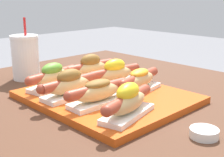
# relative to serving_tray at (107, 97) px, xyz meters

# --- Properties ---
(serving_tray) EXTENTS (0.43, 0.36, 0.02)m
(serving_tray) POSITION_rel_serving_tray_xyz_m (0.00, 0.00, 0.00)
(serving_tray) COLOR #CC4C14
(serving_tray) RESTS_ON patio_table
(hot_dog_0) EXTENTS (0.09, 0.20, 0.08)m
(hot_dog_0) POSITION_rel_serving_tray_xyz_m (-0.15, -0.08, 0.04)
(hot_dog_0) COLOR white
(hot_dog_0) RESTS_ON serving_tray
(hot_dog_1) EXTENTS (0.07, 0.20, 0.08)m
(hot_dog_1) POSITION_rel_serving_tray_xyz_m (-0.05, -0.09, 0.04)
(hot_dog_1) COLOR white
(hot_dog_1) RESTS_ON serving_tray
(hot_dog_2) EXTENTS (0.07, 0.20, 0.06)m
(hot_dog_2) POSITION_rel_serving_tray_xyz_m (0.05, -0.08, 0.04)
(hot_dog_2) COLOR white
(hot_dog_2) RESTS_ON serving_tray
(hot_dog_3) EXTENTS (0.09, 0.19, 0.08)m
(hot_dog_3) POSITION_rel_serving_tray_xyz_m (0.15, -0.08, 0.04)
(hot_dog_3) COLOR white
(hot_dog_3) RESTS_ON serving_tray
(hot_dog_4) EXTENTS (0.06, 0.20, 0.08)m
(hot_dog_4) POSITION_rel_serving_tray_xyz_m (-0.15, 0.07, 0.04)
(hot_dog_4) COLOR white
(hot_dog_4) RESTS_ON serving_tray
(hot_dog_5) EXTENTS (0.07, 0.20, 0.08)m
(hot_dog_5) POSITION_rel_serving_tray_xyz_m (-0.05, 0.08, 0.04)
(hot_dog_5) COLOR white
(hot_dog_5) RESTS_ON serving_tray
(hot_dog_6) EXTENTS (0.09, 0.20, 0.07)m
(hot_dog_6) POSITION_rel_serving_tray_xyz_m (0.05, 0.08, 0.04)
(hot_dog_6) COLOR white
(hot_dog_6) RESTS_ON serving_tray
(sauce_bowl) EXTENTS (0.06, 0.06, 0.02)m
(sauce_bowl) POSITION_rel_serving_tray_xyz_m (0.31, -0.02, 0.00)
(sauce_bowl) COLOR white
(sauce_bowl) RESTS_ON patio_table
(drink_cup) EXTENTS (0.09, 0.09, 0.21)m
(drink_cup) POSITION_rel_serving_tray_xyz_m (-0.36, -0.05, 0.07)
(drink_cup) COLOR white
(drink_cup) RESTS_ON patio_table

